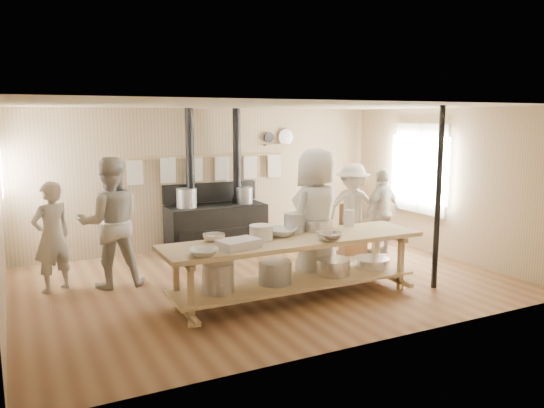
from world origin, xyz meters
name	(u,v)px	position (x,y,z in m)	size (l,w,h in m)	color
ground	(266,281)	(0.00, 0.00, 0.00)	(7.00, 7.00, 0.00)	brown
room_shell	(266,174)	(0.00, 0.00, 1.62)	(7.00, 7.00, 7.00)	tan
window_right	(421,169)	(3.47, 0.60, 1.50)	(0.09, 1.50, 1.65)	beige
left_opening	(1,174)	(-3.45, 2.00, 1.60)	(0.00, 0.90, 0.90)	white
stove	(215,223)	(-0.01, 2.12, 0.52)	(1.90, 0.75, 2.60)	black
towel_rail	(210,165)	(0.00, 2.40, 1.56)	(3.00, 0.04, 0.47)	tan
back_wall_shelf	(279,140)	(1.46, 2.43, 2.00)	(0.63, 0.14, 0.32)	tan
prep_table	(294,262)	(-0.01, -0.90, 0.52)	(3.60, 0.90, 0.85)	tan
support_post	(438,199)	(2.05, -1.35, 1.30)	(0.08, 0.08, 2.60)	black
cook_far_left	(52,237)	(-2.87, 0.94, 0.78)	(0.57, 0.37, 1.56)	beige
cook_left	(111,223)	(-2.09, 0.80, 0.94)	(0.92, 0.71, 1.89)	beige
cook_center	(316,217)	(0.59, -0.45, 1.00)	(0.98, 0.64, 2.01)	beige
cook_right	(382,212)	(2.58, 0.57, 0.77)	(0.90, 0.37, 1.53)	beige
cook_by_window	(352,209)	(2.13, 0.84, 0.82)	(1.06, 0.61, 1.63)	beige
chair	(353,239)	(2.15, 0.83, 0.26)	(0.51, 0.51, 0.88)	brown
bowl_white_a	(204,252)	(-1.39, -1.23, 0.89)	(0.34, 0.34, 0.08)	silver
bowl_steel_a	(214,237)	(-1.02, -0.57, 0.90)	(0.29, 0.29, 0.09)	silver
bowl_white_b	(281,232)	(-0.10, -0.69, 0.90)	(0.42, 0.42, 0.10)	silver
bowl_steel_b	(329,237)	(0.32, -1.23, 0.90)	(0.34, 0.34, 0.11)	silver
roasting_pan	(239,244)	(-0.89, -1.08, 0.90)	(0.49, 0.33, 0.11)	#B2B2B7
mixing_bowl_large	(316,224)	(0.52, -0.57, 0.93)	(0.49, 0.49, 0.16)	silver
bucket_galv	(294,223)	(0.17, -0.57, 0.99)	(0.29, 0.29, 0.27)	gray
deep_bowl_enamel	(261,232)	(-0.44, -0.77, 0.95)	(0.31, 0.31, 0.19)	silver
pitcher	(349,218)	(1.08, -0.57, 0.97)	(0.15, 0.15, 0.24)	silver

